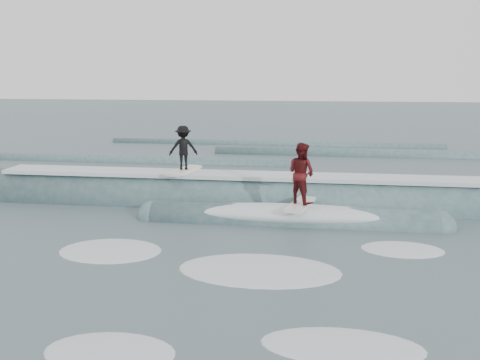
# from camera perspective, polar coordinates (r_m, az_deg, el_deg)

# --- Properties ---
(ground) EXTENTS (160.00, 160.00, 0.00)m
(ground) POSITION_cam_1_polar(r_m,az_deg,el_deg) (14.10, -2.73, -8.03)
(ground) COLOR #3E565B
(ground) RESTS_ON ground
(breaking_wave) EXTENTS (22.60, 3.85, 2.14)m
(breaking_wave) POSITION_cam_1_polar(r_m,az_deg,el_deg) (19.00, 1.17, -2.78)
(breaking_wave) COLOR #35575A
(breaking_wave) RESTS_ON ground
(surfer_black) EXTENTS (1.15, 2.07, 1.69)m
(surfer_black) POSITION_cam_1_polar(r_m,az_deg,el_deg) (19.45, -6.07, 3.21)
(surfer_black) COLOR silver
(surfer_black) RESTS_ON ground
(surfer_red) EXTENTS (1.18, 2.07, 2.01)m
(surfer_red) POSITION_cam_1_polar(r_m,az_deg,el_deg) (16.75, 6.54, 0.48)
(surfer_red) COLOR white
(surfer_red) RESTS_ON ground
(whitewater) EXTENTS (14.96, 8.04, 0.10)m
(whitewater) POSITION_cam_1_polar(r_m,az_deg,el_deg) (12.86, -4.49, -10.01)
(whitewater) COLOR white
(whitewater) RESTS_ON ground
(far_swells) EXTENTS (38.63, 8.65, 0.80)m
(far_swells) POSITION_cam_1_polar(r_m,az_deg,el_deg) (31.15, 3.85, 2.67)
(far_swells) COLOR #35575A
(far_swells) RESTS_ON ground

